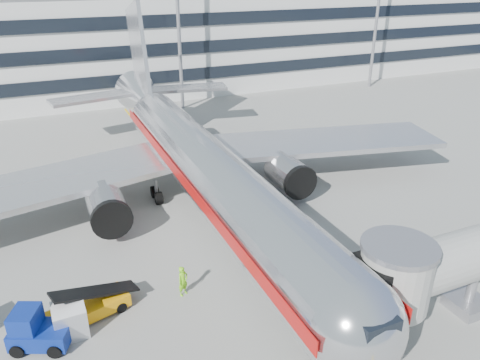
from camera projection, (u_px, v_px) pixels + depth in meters
name	position (u px, v px, depth m)	size (l,w,h in m)	color
ground	(257.00, 278.00, 31.56)	(180.00, 180.00, 0.00)	gray
lead_in_line	(206.00, 213.00, 39.88)	(0.25, 70.00, 0.01)	yellow
main_jet	(197.00, 160.00, 39.55)	(50.95, 48.70, 16.06)	silver
terminal	(104.00, 42.00, 76.52)	(150.00, 24.25, 15.60)	silver
light_mast_centre	(177.00, 1.00, 63.24)	(2.40, 1.20, 25.45)	gray
belt_loader	(87.00, 308.00, 27.73)	(5.25, 3.03, 2.45)	orange
baggage_tug	(36.00, 331.00, 25.57)	(3.61, 3.00, 2.36)	navy
cargo_container_right	(70.00, 320.00, 26.45)	(1.82, 1.82, 1.89)	silver
ramp_worker	(183.00, 281.00, 29.59)	(0.75, 0.49, 2.07)	#76D816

